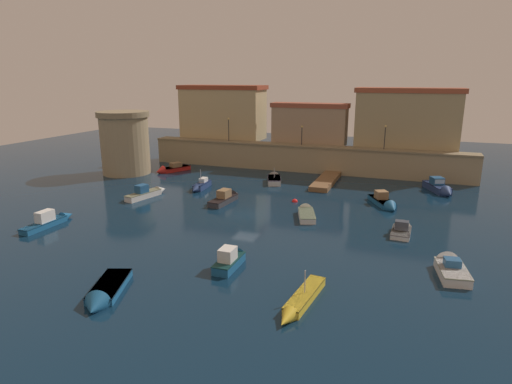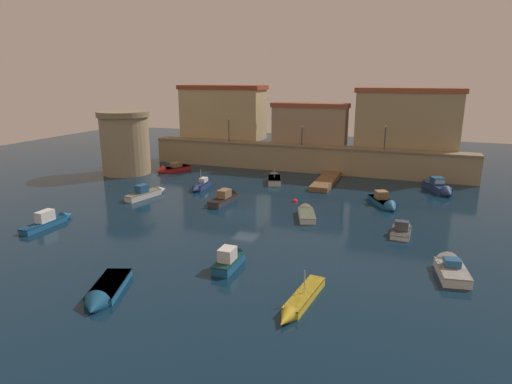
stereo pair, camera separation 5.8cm
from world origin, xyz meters
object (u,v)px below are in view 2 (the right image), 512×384
Objects in this scene: moored_boat_4 at (385,203)px; moored_boat_7 at (171,169)px; quay_lamp_0 at (229,126)px; moored_boat_3 at (227,197)px; moored_boat_9 at (50,220)px; fortress_tower at (125,142)px; moored_boat_6 at (402,229)px; moored_boat_5 at (300,302)px; moored_boat_11 at (148,193)px; quay_lamp_2 at (385,133)px; moored_boat_1 at (201,186)px; moored_boat_13 at (440,188)px; moored_boat_2 at (306,213)px; moored_boat_8 at (274,179)px; moored_boat_10 at (231,259)px; moored_boat_0 at (450,267)px; moored_boat_12 at (103,295)px; quay_lamp_1 at (302,132)px; mooring_buoy_0 at (295,202)px.

moored_boat_7 is (-32.48, 7.63, -0.00)m from moored_boat_4.
moored_boat_7 is at bearing -130.93° from quay_lamp_0.
moored_boat_4 is (17.58, 4.48, -0.08)m from moored_boat_3.
quay_lamp_0 is 34.27m from moored_boat_9.
moored_boat_4 is (38.12, -4.40, -4.29)m from fortress_tower.
moored_boat_4 is 1.40× the size of moored_boat_6.
moored_boat_6 reaches higher than moored_boat_7.
moored_boat_5 reaches higher than moored_boat_11.
quay_lamp_2 is at bearing 10.76° from moored_boat_6.
moored_boat_13 is (29.18, 9.11, 0.09)m from moored_boat_1.
moored_boat_11 reaches higher than moored_boat_2.
quay_lamp_2 reaches higher than moored_boat_1.
moored_boat_6 is 23.29m from moored_boat_8.
moored_boat_4 is 28.12m from moored_boat_11.
fortress_tower is 23.21m from moored_boat_8.
moored_boat_1 is at bearing 58.70° from moored_boat_3.
moored_boat_10 is at bearing -52.98° from moored_boat_4.
moored_boat_9 is (-36.36, -2.09, 0.07)m from moored_boat_0.
moored_boat_10 is (7.62, -16.21, 0.07)m from moored_boat_3.
moored_boat_0 is 16.44m from moored_boat_2.
moored_boat_10 reaches higher than moored_boat_7.
moored_boat_1 is at bearing -134.53° from moored_boat_5.
moored_boat_12 is (22.32, -32.79, -4.42)m from fortress_tower.
quay_lamp_1 is 0.47× the size of moored_boat_13.
fortress_tower is at bearing 76.99° from moored_boat_8.
moored_boat_6 is at bearing -40.02° from quay_lamp_0.
quay_lamp_1 is 21.54m from moored_boat_13.
moored_boat_3 reaches higher than moored_boat_0.
moored_boat_9 is at bearing 108.75° from moored_boat_6.
mooring_buoy_0 is (22.44, -9.46, -0.41)m from moored_boat_7.
moored_boat_5 is at bearing -115.91° from moored_boat_11.
quay_lamp_2 reaches higher than moored_boat_3.
moored_boat_13 is (44.18, 4.31, -4.14)m from fortress_tower.
mooring_buoy_0 is at bearing -64.39° from moored_boat_11.
moored_boat_6 is at bearing -28.21° from mooring_buoy_0.
moored_boat_5 reaches higher than moored_boat_10.
moored_boat_11 is 1.04× the size of moored_boat_12.
quay_lamp_1 is 0.85× the size of quay_lamp_2.
moored_boat_1 is at bearing 32.87° from moored_boat_10.
moored_boat_0 reaches higher than mooring_buoy_0.
fortress_tower is 38.61m from moored_boat_4.
moored_boat_7 is (-6.56, -7.56, -6.14)m from quay_lamp_0.
fortress_tower is 38.19m from quay_lamp_2.
moored_boat_7 is 1.32× the size of moored_boat_10.
moored_boat_6 is at bearing -81.19° from quay_lamp_2.
moored_boat_8 is 0.89× the size of moored_boat_12.
mooring_buoy_0 is (-15.89, 14.30, -0.42)m from moored_boat_0.
quay_lamp_0 reaches higher than moored_boat_9.
moored_boat_13 is (9.47, 33.57, 0.25)m from moored_boat_5.
mooring_buoy_0 is at bearing 79.12° from moored_boat_1.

